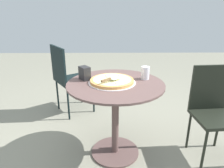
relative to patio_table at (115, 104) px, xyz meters
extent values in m
plane|color=gray|center=(0.00, 0.00, -0.54)|extent=(10.00, 10.00, 0.00)
cylinder|color=brown|center=(0.00, 0.00, 0.20)|extent=(0.87, 0.87, 0.02)
cylinder|color=brown|center=(0.00, 0.00, -0.17)|extent=(0.07, 0.07, 0.71)
cylinder|color=brown|center=(0.00, 0.00, -0.53)|extent=(0.47, 0.47, 0.02)
cylinder|color=silver|center=(-0.03, 0.01, 0.21)|extent=(0.42, 0.42, 0.00)
cylinder|color=#CF8E4C|center=(-0.03, 0.01, 0.22)|extent=(0.39, 0.39, 0.03)
cylinder|color=#F1E199|center=(-0.03, 0.01, 0.24)|extent=(0.34, 0.34, 0.00)
sphere|color=white|center=(0.01, -0.11, 0.24)|extent=(0.02, 0.02, 0.02)
sphere|color=#216E1F|center=(-0.01, 0.00, 0.24)|extent=(0.02, 0.02, 0.02)
sphere|color=silver|center=(-0.14, -0.06, 0.24)|extent=(0.01, 0.01, 0.01)
sphere|color=silver|center=(-0.08, 0.10, 0.24)|extent=(0.02, 0.02, 0.02)
sphere|color=white|center=(-0.08, 0.11, 0.24)|extent=(0.02, 0.02, 0.02)
sphere|color=white|center=(-0.10, -0.03, 0.24)|extent=(0.02, 0.02, 0.02)
sphere|color=#F1E2CC|center=(0.04, 0.09, 0.24)|extent=(0.02, 0.02, 0.02)
sphere|color=#F5DFD0|center=(-0.07, 0.06, 0.24)|extent=(0.02, 0.02, 0.02)
cube|color=silver|center=(-0.01, -0.01, 0.26)|extent=(0.13, 0.13, 0.00)
cube|color=brown|center=(-0.08, -0.09, 0.26)|extent=(0.09, 0.09, 0.02)
cylinder|color=silver|center=(0.28, 0.10, 0.27)|extent=(0.08, 0.08, 0.12)
cube|color=#242325|center=(-0.28, 0.10, 0.27)|extent=(0.12, 0.13, 0.12)
cube|color=black|center=(0.91, -0.08, -0.12)|extent=(0.40, 0.40, 0.03)
cube|color=black|center=(0.90, 0.10, 0.12)|extent=(0.37, 0.05, 0.44)
cylinder|color=black|center=(0.77, -0.24, -0.34)|extent=(0.02, 0.02, 0.41)
cylinder|color=black|center=(1.06, 0.09, -0.34)|extent=(0.02, 0.02, 0.41)
cylinder|color=black|center=(0.75, 0.07, -0.34)|extent=(0.02, 0.02, 0.41)
cube|color=black|center=(-0.53, 0.92, -0.08)|extent=(0.60, 0.60, 0.03)
cube|color=black|center=(-0.70, 0.81, 0.16)|extent=(0.26, 0.37, 0.46)
cylinder|color=black|center=(-0.48, 1.18, -0.32)|extent=(0.02, 0.02, 0.44)
cylinder|color=black|center=(-0.27, 0.87, -0.32)|extent=(0.02, 0.02, 0.44)
cylinder|color=black|center=(-0.79, 0.97, -0.32)|extent=(0.02, 0.02, 0.44)
cylinder|color=black|center=(-0.58, 0.67, -0.32)|extent=(0.02, 0.02, 0.44)
camera|label=1|loc=(-0.05, -1.71, 0.82)|focal=32.78mm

